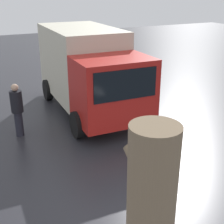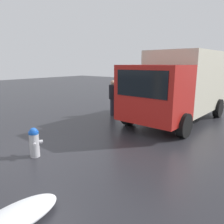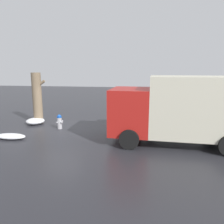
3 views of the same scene
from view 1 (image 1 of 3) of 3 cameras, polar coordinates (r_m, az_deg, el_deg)
name	(u,v)px [view 1 (image 1 of 3)]	position (r m, az deg, el deg)	size (l,w,h in m)	color
ground_plane	(142,222)	(7.09, 5.49, -19.42)	(60.00, 60.00, 0.00)	#28282D
fire_hydrant	(143,205)	(6.80, 5.63, -16.59)	(0.39, 0.45, 0.87)	#B7B7BC
delivery_truck	(88,68)	(12.31, -4.39, 7.99)	(6.32, 2.93, 3.19)	red
pedestrian	(17,108)	(10.64, -16.95, 0.68)	(0.39, 0.39, 1.81)	#23232D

